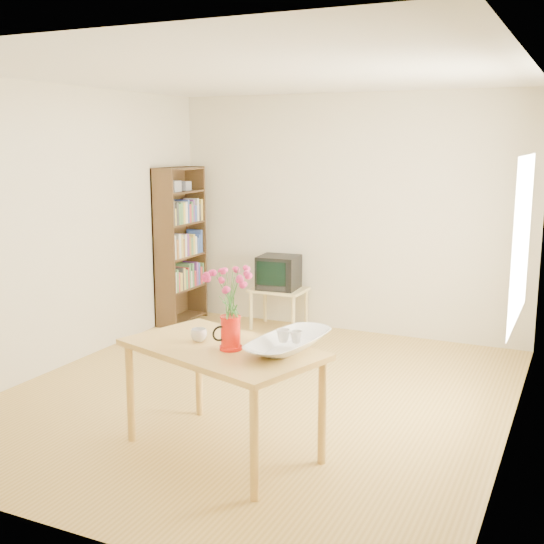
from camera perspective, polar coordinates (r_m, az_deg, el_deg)
The scene contains 11 objects.
room at distance 5.45m, azimuth -1.04°, elevation 2.55°, with size 4.50×4.50×4.50m.
table at distance 4.60m, azimuth -4.19°, elevation -7.27°, with size 1.49×1.12×0.75m.
tv_stand at distance 7.68m, azimuth 0.56°, elevation -1.92°, with size 0.60×0.45×0.46m.
bookshelf at distance 7.94m, azimuth -7.65°, elevation 1.75°, with size 0.28×0.70×1.80m.
pitcher at distance 4.48m, azimuth -3.48°, elevation -5.21°, with size 0.16×0.20×0.23m.
flowers at distance 4.40m, azimuth -3.53°, elevation -1.50°, with size 0.26×0.26×0.37m, color #E93683, non-canonical shape.
mug at distance 4.69m, azimuth -6.14°, elevation -5.27°, with size 0.11×0.11×0.09m, color white.
bowl at distance 4.44m, azimuth 1.43°, elevation -3.48°, with size 0.51×0.51×0.48m, color white.
teacup_a at distance 4.47m, azimuth 0.96°, elevation -3.98°, with size 0.08×0.08×0.07m, color white.
teacup_b at distance 4.46m, azimuth 2.06°, elevation -4.06°, with size 0.07×0.07×0.07m, color white.
television at distance 7.63m, azimuth 0.61°, elevation 0.03°, with size 0.46×0.44×0.37m.
Camera 1 is at (2.41, -4.84, 2.10)m, focal length 45.00 mm.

